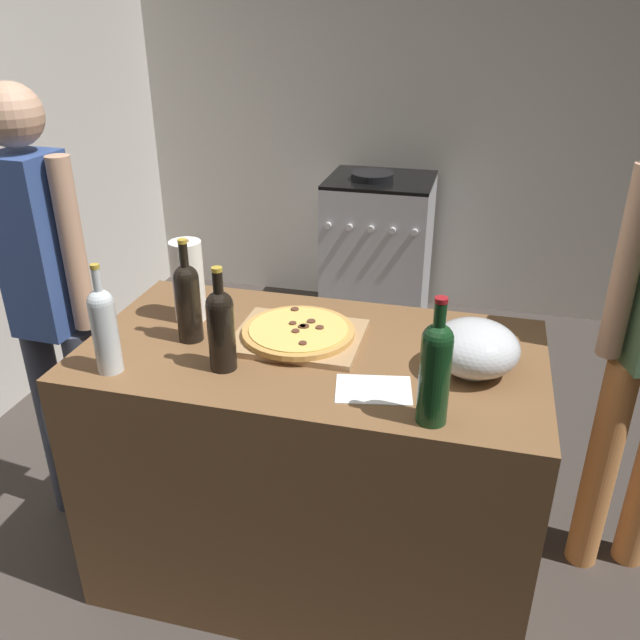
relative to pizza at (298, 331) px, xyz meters
name	(u,v)px	position (x,y,z in m)	size (l,w,h in m)	color
ground_plane	(351,427)	(0.02, 0.83, -0.94)	(4.02, 3.67, 0.02)	#3F3833
kitchen_wall_rear	(409,103)	(0.02, 2.42, 0.37)	(4.02, 0.10, 2.60)	beige
counter	(313,464)	(0.06, -0.04, -0.48)	(1.42, 0.76, 0.90)	brown
cutting_board	(299,337)	(0.00, 0.00, -0.02)	(0.40, 0.32, 0.02)	tan
pizza	(298,331)	(0.00, 0.00, 0.00)	(0.36, 0.36, 0.03)	tan
mixing_bowl	(474,348)	(0.54, -0.07, 0.05)	(0.26, 0.26, 0.16)	#B2B2B7
paper_towel_roll	(188,281)	(-0.40, 0.06, 0.11)	(0.10, 0.10, 0.28)	white
wine_bottle_amber	(435,369)	(0.45, -0.34, 0.12)	(0.08, 0.08, 0.35)	#143819
wine_bottle_dark	(221,326)	(-0.16, -0.22, 0.11)	(0.08, 0.08, 0.32)	black
wine_bottle_green	(104,327)	(-0.48, -0.32, 0.11)	(0.07, 0.07, 0.33)	silver
wine_bottle_clear	(188,299)	(-0.33, -0.08, 0.11)	(0.08, 0.08, 0.33)	black
recipe_sheet	(374,389)	(0.28, -0.23, -0.03)	(0.21, 0.15, 0.00)	white
stove	(378,252)	(-0.08, 2.02, -0.46)	(0.62, 0.58, 0.97)	#B7B7BC
person_in_stripes	(47,297)	(-0.91, 0.01, 0.01)	(0.36, 0.21, 1.66)	#383D4C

